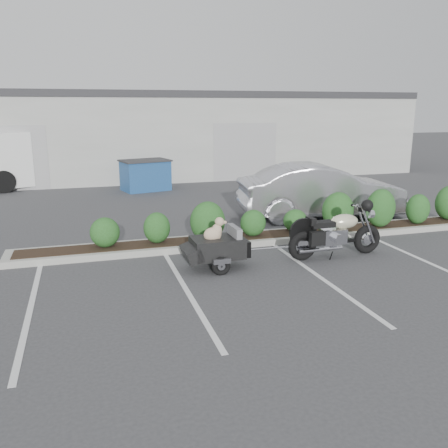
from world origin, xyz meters
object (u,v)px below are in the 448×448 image
object	(u,v)px
sedan	(321,191)
dumpster	(145,175)
motorcycle	(336,234)
pet_trailer	(217,247)

from	to	relation	value
sedan	dumpster	size ratio (longest dim) A/B	2.33
motorcycle	pet_trailer	size ratio (longest dim) A/B	1.26
motorcycle	pet_trailer	bearing A→B (deg)	178.07
pet_trailer	dumpster	world-z (taller)	dumpster
motorcycle	sedan	xyz separation A→B (m)	(1.55, 3.65, 0.28)
pet_trailer	sedan	distance (m)	5.66
motorcycle	sedan	size ratio (longest dim) A/B	0.47
motorcycle	sedan	bearing A→B (deg)	65.60
motorcycle	pet_trailer	xyz separation A→B (m)	(-2.79, 0.02, -0.07)
motorcycle	sedan	world-z (taller)	sedan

